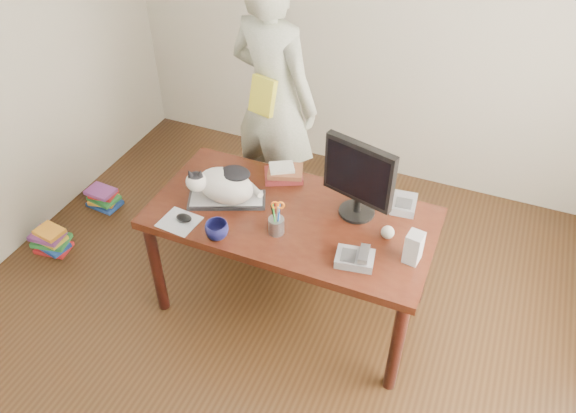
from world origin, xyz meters
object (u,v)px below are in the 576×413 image
Objects in this scene: baseball at (388,232)px; person at (274,101)px; pen_cup at (276,224)px; book_pile_b at (103,198)px; book_pile_a at (51,240)px; book_stack at (284,173)px; monitor at (359,177)px; phone at (356,258)px; desk at (296,226)px; coffee_mug at (217,230)px; cat at (223,184)px; calculator at (404,204)px; keyboard at (227,200)px; speaker at (414,248)px; mouse at (184,218)px.

baseball is 1.32m from person.
baseball is at bearing 19.00° from pen_cup.
book_pile_a is at bearing -93.13° from book_pile_b.
book_pile_b is (-1.55, 0.05, -0.72)m from book_stack.
monitor reaches higher than phone.
desk is 1.82m from book_pile_b.
coffee_mug reaches higher than book_pile_a.
person is at bearing 71.97° from cat.
baseball is at bearing -18.95° from cat.
cat is at bearing 109.98° from person.
coffee_mug is at bearing -149.63° from calculator.
book_pile_b is (-2.28, 0.04, -0.70)m from calculator.
speaker reaches higher than keyboard.
mouse is 1.40m from book_pile_a.
calculator reaches higher than mouse.
pen_cup is 1.13× the size of calculator.
speaker is (0.38, -0.23, -0.18)m from monitor.
pen_cup reaches higher than mouse.
mouse is at bearing 174.21° from phone.
keyboard is 2.22× the size of phone.
speaker is (0.26, 0.13, 0.06)m from phone.
phone is at bearing 8.25° from coffee_mug.
person reaches higher than coffee_mug.
book_pile_b is (-1.33, 0.39, -0.69)m from keyboard.
phone is at bearing -63.37° from book_stack.
baseball is 0.04× the size of person.
book_stack is 0.65m from person.
cat reaches higher than speaker.
pen_cup is 1.13m from person.
coffee_mug is 0.64m from book_stack.
keyboard is at bearing -150.17° from monitor.
book_pile_a is 0.55m from book_pile_b.
book_stack is (-0.17, 0.22, 0.19)m from desk.
person reaches higher than book_pile_a.
desk is at bearing 136.67° from person.
desk is 12.83× the size of coffee_mug.
person reaches higher than book_pile_b.
pen_cup is at bearing 129.21° from person.
phone is 2.34m from book_pile_b.
keyboard is at bearing 64.78° from mouse.
keyboard is 4.85× the size of mouse.
mouse is 1.14m from person.
book_stack is at bearing 178.27° from monitor.
speaker reaches higher than calculator.
person reaches higher than calculator.
desk is 0.58m from baseball.
person reaches higher than baseball.
keyboard is 2.17× the size of pen_cup.
cat is 0.88× the size of monitor.
keyboard is 0.12m from cat.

